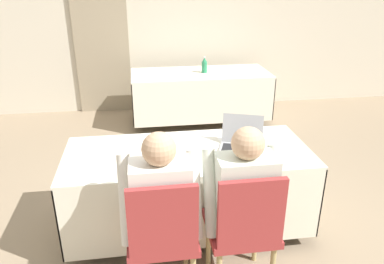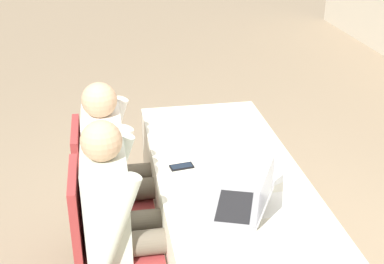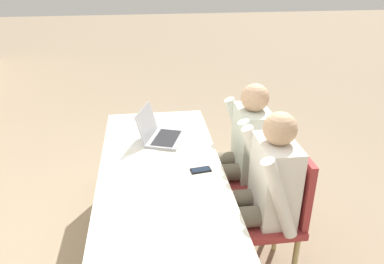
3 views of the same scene
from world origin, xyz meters
The scene contains 11 objects.
ground_plane centered at (0.00, 0.00, 0.00)m, with size 24.00×24.00×0.00m, color gray.
conference_table_near centered at (0.00, 0.00, 0.55)m, with size 1.91×0.81×0.72m.
laptop centered at (0.42, -0.02, 0.77)m, with size 0.41×0.39×0.24m.
cell_phone centered at (-0.07, -0.25, 0.73)m, with size 0.08×0.14×0.01m.
paper_beside_laptop centered at (0.39, 0.17, 0.72)m, with size 0.22×0.31×0.00m.
paper_centre_table centered at (0.14, 0.13, 0.72)m, with size 0.33×0.36×0.00m.
paper_left_edge centered at (0.50, -0.18, 0.72)m, with size 0.29×0.34×0.00m.
chair_near_left centered at (-0.26, -0.71, 0.52)m, with size 0.44×0.44×0.92m.
chair_near_right centered at (0.26, -0.71, 0.52)m, with size 0.44×0.44×0.92m.
person_checkered_shirt centered at (-0.26, -0.61, 0.68)m, with size 0.50×0.52×1.18m.
person_white_shirt centered at (0.26, -0.61, 0.68)m, with size 0.50×0.52×1.18m.
Camera 3 is at (-2.13, 0.07, 2.00)m, focal length 35.00 mm.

